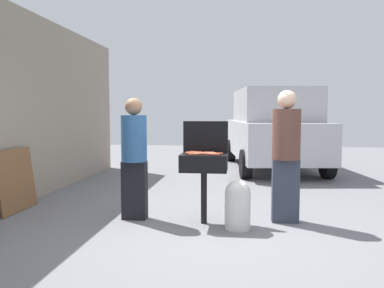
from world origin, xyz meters
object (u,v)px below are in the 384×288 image
(hot_dog_11, at_px, (218,154))
(leaning_board, at_px, (16,180))
(hot_dog_4, at_px, (209,153))
(hot_dog_8, at_px, (215,154))
(person_left, at_px, (134,154))
(parked_minivan, at_px, (273,129))
(hot_dog_1, at_px, (199,153))
(propane_tank, at_px, (238,204))
(hot_dog_3, at_px, (191,152))
(hot_dog_5, at_px, (190,153))
(hot_dog_13, at_px, (210,153))
(hot_dog_14, at_px, (195,152))
(hot_dog_9, at_px, (198,153))
(hot_dog_12, at_px, (200,154))
(hot_dog_0, at_px, (211,153))
(bbq_grill, at_px, (204,165))
(person_right, at_px, (286,151))
(hot_dog_7, at_px, (211,154))
(hot_dog_6, at_px, (201,154))
(hot_dog_2, at_px, (198,152))
(hot_dog_10, at_px, (193,154))

(hot_dog_11, distance_m, leaning_board, 3.02)
(hot_dog_4, xyz_separation_m, hot_dog_8, (0.08, -0.22, 0.00))
(hot_dog_11, relative_size, person_left, 0.08)
(person_left, distance_m, parked_minivan, 5.54)
(hot_dog_1, height_order, parked_minivan, parked_minivan)
(propane_tank, bearing_deg, hot_dog_8, 171.30)
(hot_dog_3, relative_size, hot_dog_5, 1.00)
(hot_dog_4, height_order, hot_dog_13, same)
(hot_dog_14, relative_size, propane_tank, 0.21)
(hot_dog_9, distance_m, hot_dog_12, 0.09)
(hot_dog_0, distance_m, leaning_board, 2.93)
(hot_dog_5, height_order, hot_dog_8, same)
(person_left, height_order, leaning_board, person_left)
(bbq_grill, relative_size, person_left, 0.56)
(hot_dog_3, bearing_deg, person_right, 7.46)
(propane_tank, bearing_deg, hot_dog_7, 164.84)
(hot_dog_3, relative_size, parked_minivan, 0.03)
(person_right, bearing_deg, hot_dog_13, 10.34)
(hot_dog_0, bearing_deg, hot_dog_4, 108.13)
(hot_dog_6, relative_size, hot_dog_12, 1.00)
(hot_dog_2, distance_m, hot_dog_8, 0.35)
(hot_dog_14, height_order, propane_tank, hot_dog_14)
(propane_tank, relative_size, parked_minivan, 0.13)
(hot_dog_6, height_order, hot_dog_13, same)
(hot_dog_8, bearing_deg, hot_dog_2, 134.05)
(hot_dog_12, bearing_deg, person_left, 169.32)
(person_left, distance_m, person_right, 2.02)
(hot_dog_13, xyz_separation_m, parked_minivan, (1.22, 5.14, 0.10))
(hot_dog_11, xyz_separation_m, hot_dog_12, (-0.22, -0.02, 0.00))
(hot_dog_6, bearing_deg, person_right, 16.19)
(bbq_grill, height_order, hot_dog_10, hot_dog_10)
(hot_dog_2, relative_size, person_left, 0.08)
(hot_dog_8, relative_size, leaning_board, 0.14)
(hot_dog_12, bearing_deg, hot_dog_0, 22.05)
(hot_dog_6, relative_size, leaning_board, 0.14)
(hot_dog_2, bearing_deg, hot_dog_4, -11.26)
(hot_dog_7, relative_size, person_right, 0.07)
(hot_dog_13, bearing_deg, hot_dog_3, 176.18)
(hot_dog_8, relative_size, hot_dog_11, 1.00)
(hot_dog_8, relative_size, hot_dog_9, 1.00)
(hot_dog_2, height_order, hot_dog_9, same)
(bbq_grill, relative_size, hot_dog_2, 7.02)
(hot_dog_3, relative_size, hot_dog_11, 1.00)
(propane_tank, bearing_deg, hot_dog_4, 145.20)
(hot_dog_7, height_order, person_left, person_left)
(hot_dog_5, distance_m, hot_dog_10, 0.11)
(hot_dog_6, bearing_deg, person_left, 167.20)
(hot_dog_12, bearing_deg, hot_dog_11, 6.23)
(hot_dog_9, xyz_separation_m, hot_dog_10, (-0.05, -0.17, 0.00))
(hot_dog_1, distance_m, hot_dog_7, 0.18)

